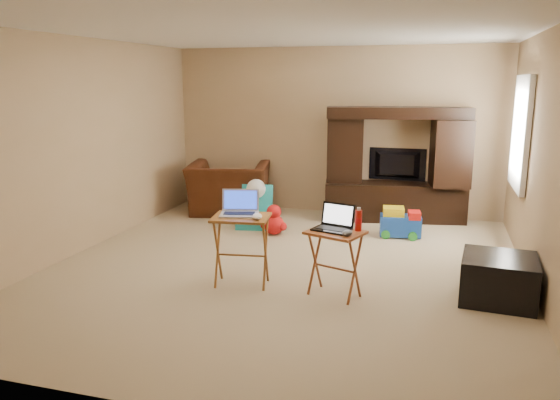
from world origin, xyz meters
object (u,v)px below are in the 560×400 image
(recliner, at_px, (229,188))
(mouse_left, at_px, (257,216))
(tray_table_left, at_px, (242,251))
(push_toy, at_px, (400,222))
(water_bottle, at_px, (358,220))
(child_rocker, at_px, (253,207))
(mouse_right, at_px, (347,233))
(entertainment_center, at_px, (396,164))
(television, at_px, (397,165))
(ottoman, at_px, (498,279))
(tray_table_right, at_px, (335,264))
(plush_toy, at_px, (274,219))
(laptop_right, at_px, (332,218))
(laptop_left, at_px, (239,203))

(recliner, height_order, mouse_left, recliner)
(tray_table_left, bearing_deg, mouse_left, -28.30)
(recliner, relative_size, mouse_left, 8.26)
(push_toy, xyz_separation_m, mouse_left, (-1.21, -2.26, 0.54))
(water_bottle, bearing_deg, mouse_left, -172.47)
(child_rocker, xyz_separation_m, mouse_right, (1.68, -2.26, 0.37))
(entertainment_center, bearing_deg, television, 79.72)
(ottoman, distance_m, tray_table_right, 1.52)
(water_bottle, bearing_deg, tray_table_right, -158.20)
(television, bearing_deg, water_bottle, 89.96)
(recliner, height_order, plush_toy, recliner)
(laptop_right, bearing_deg, push_toy, 92.74)
(push_toy, bearing_deg, television, 91.14)
(child_rocker, bearing_deg, recliner, 122.07)
(push_toy, bearing_deg, laptop_left, -130.56)
(mouse_left, distance_m, water_bottle, 0.96)
(television, distance_m, tray_table_left, 3.53)
(plush_toy, xyz_separation_m, mouse_right, (1.29, -1.98, 0.46))
(tray_table_left, bearing_deg, television, 61.24)
(tray_table_left, relative_size, laptop_right, 2.13)
(television, bearing_deg, laptop_right, 85.82)
(plush_toy, xyz_separation_m, push_toy, (1.62, 0.36, -0.01))
(entertainment_center, height_order, push_toy, entertainment_center)
(push_toy, relative_size, mouse_left, 3.71)
(television, relative_size, ottoman, 1.27)
(mouse_right, distance_m, water_bottle, 0.22)
(child_rocker, distance_m, water_bottle, 2.74)
(recliner, distance_m, ottoman, 4.44)
(child_rocker, relative_size, laptop_left, 1.57)
(tray_table_right, distance_m, mouse_left, 0.86)
(child_rocker, xyz_separation_m, push_toy, (2.01, 0.08, -0.09))
(laptop_right, relative_size, water_bottle, 1.70)
(recliner, xyz_separation_m, push_toy, (2.63, -0.62, -0.19))
(plush_toy, bearing_deg, child_rocker, 144.01)
(recliner, bearing_deg, entertainment_center, 174.01)
(recliner, distance_m, tray_table_right, 3.58)
(child_rocker, xyz_separation_m, ottoman, (3.03, -1.83, -0.08))
(tray_table_left, xyz_separation_m, tray_table_right, (0.94, -0.02, -0.04))
(recliner, xyz_separation_m, laptop_left, (1.20, -2.78, 0.44))
(tray_table_right, relative_size, water_bottle, 3.25)
(laptop_left, bearing_deg, tray_table_right, -17.34)
(child_rocker, xyz_separation_m, laptop_left, (0.58, -2.09, 0.54))
(television, relative_size, laptop_left, 2.25)
(plush_toy, relative_size, tray_table_right, 0.65)
(tray_table_left, relative_size, water_bottle, 3.62)
(entertainment_center, distance_m, child_rocker, 2.15)
(laptop_left, bearing_deg, entertainment_center, 53.30)
(mouse_right, bearing_deg, ottoman, 17.87)
(laptop_right, xyz_separation_m, mouse_left, (-0.71, -0.07, -0.02))
(television, bearing_deg, laptop_left, 70.36)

